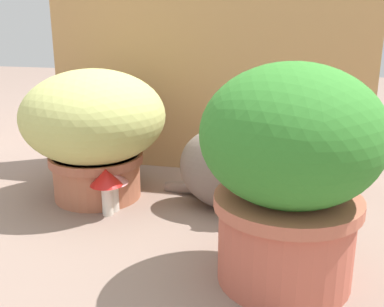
{
  "coord_description": "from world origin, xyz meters",
  "views": [
    {
      "loc": [
        0.39,
        -1.01,
        0.51
      ],
      "look_at": [
        0.14,
        0.03,
        0.18
      ],
      "focal_mm": 43.55,
      "sensor_mm": 36.0,
      "label": 1
    }
  ],
  "objects_px": {
    "cat": "(232,165)",
    "mushroom_ornament_red": "(106,181)",
    "leafy_planter": "(290,167)",
    "mushroom_ornament_pink": "(110,180)",
    "grass_planter": "(94,127)"
  },
  "relations": [
    {
      "from": "leafy_planter",
      "to": "cat",
      "type": "distance_m",
      "value": 0.37
    },
    {
      "from": "cat",
      "to": "mushroom_ornament_red",
      "type": "distance_m",
      "value": 0.33
    },
    {
      "from": "leafy_planter",
      "to": "cat",
      "type": "relative_size",
      "value": 1.15
    },
    {
      "from": "cat",
      "to": "leafy_planter",
      "type": "bearing_deg",
      "value": -64.23
    },
    {
      "from": "leafy_planter",
      "to": "mushroom_ornament_pink",
      "type": "relative_size",
      "value": 3.52
    },
    {
      "from": "cat",
      "to": "mushroom_ornament_red",
      "type": "height_order",
      "value": "cat"
    },
    {
      "from": "grass_planter",
      "to": "leafy_planter",
      "type": "relative_size",
      "value": 0.92
    },
    {
      "from": "mushroom_ornament_red",
      "to": "mushroom_ornament_pink",
      "type": "height_order",
      "value": "mushroom_ornament_red"
    },
    {
      "from": "leafy_planter",
      "to": "mushroom_ornament_red",
      "type": "bearing_deg",
      "value": 155.98
    },
    {
      "from": "mushroom_ornament_red",
      "to": "mushroom_ornament_pink",
      "type": "xyz_separation_m",
      "value": [
        -0.0,
        0.03,
        -0.01
      ]
    },
    {
      "from": "cat",
      "to": "mushroom_ornament_red",
      "type": "xyz_separation_m",
      "value": [
        -0.31,
        -0.11,
        -0.03
      ]
    },
    {
      "from": "cat",
      "to": "mushroom_ornament_red",
      "type": "bearing_deg",
      "value": -159.76
    },
    {
      "from": "leafy_planter",
      "to": "cat",
      "type": "xyz_separation_m",
      "value": [
        -0.15,
        0.32,
        -0.11
      ]
    },
    {
      "from": "leafy_planter",
      "to": "mushroom_ornament_pink",
      "type": "bearing_deg",
      "value": 153.16
    },
    {
      "from": "grass_planter",
      "to": "cat",
      "type": "distance_m",
      "value": 0.39
    }
  ]
}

